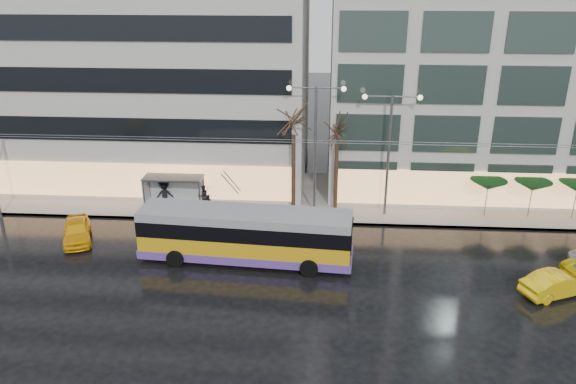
# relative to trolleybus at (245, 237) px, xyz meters

# --- Properties ---
(ground) EXTENTS (140.00, 140.00, 0.00)m
(ground) POSITION_rel_trolleybus_xyz_m (1.90, -3.55, -1.58)
(ground) COLOR black
(ground) RESTS_ON ground
(sidewalk) EXTENTS (80.00, 10.00, 0.15)m
(sidewalk) POSITION_rel_trolleybus_xyz_m (3.90, 10.45, -1.50)
(sidewalk) COLOR gray
(sidewalk) RESTS_ON ground
(kerb) EXTENTS (80.00, 0.10, 0.15)m
(kerb) POSITION_rel_trolleybus_xyz_m (3.90, 5.50, -1.50)
(kerb) COLOR slate
(kerb) RESTS_ON ground
(building_left) EXTENTS (34.00, 14.00, 22.00)m
(building_left) POSITION_rel_trolleybus_xyz_m (-14.10, 15.45, 9.57)
(building_left) COLOR #BBB9B3
(building_left) RESTS_ON sidewalk
(building_right) EXTENTS (32.00, 14.00, 25.00)m
(building_right) POSITION_rel_trolleybus_xyz_m (20.90, 15.45, 11.07)
(building_right) COLOR #BBB9B3
(building_right) RESTS_ON sidewalk
(trolleybus) EXTENTS (12.72, 5.32, 5.83)m
(trolleybus) POSITION_rel_trolleybus_xyz_m (0.00, 0.00, 0.00)
(trolleybus) COLOR gold
(trolleybus) RESTS_ON ground
(catenary) EXTENTS (42.24, 5.12, 7.00)m
(catenary) POSITION_rel_trolleybus_xyz_m (2.90, 4.39, 2.68)
(catenary) COLOR #595B60
(catenary) RESTS_ON ground
(bus_shelter) EXTENTS (4.20, 1.60, 2.51)m
(bus_shelter) POSITION_rel_trolleybus_xyz_m (-6.49, 7.14, 0.38)
(bus_shelter) COLOR #595B60
(bus_shelter) RESTS_ON sidewalk
(street_lamp_near) EXTENTS (3.96, 0.36, 9.03)m
(street_lamp_near) POSITION_rel_trolleybus_xyz_m (3.90, 7.25, 4.41)
(street_lamp_near) COLOR #595B60
(street_lamp_near) RESTS_ON sidewalk
(street_lamp_far) EXTENTS (3.96, 0.36, 8.53)m
(street_lamp_far) POSITION_rel_trolleybus_xyz_m (8.90, 7.25, 4.14)
(street_lamp_far) COLOR #595B60
(street_lamp_far) RESTS_ON sidewalk
(tree_a) EXTENTS (3.20, 3.20, 8.40)m
(tree_a) POSITION_rel_trolleybus_xyz_m (2.40, 7.45, 5.51)
(tree_a) COLOR black
(tree_a) RESTS_ON sidewalk
(tree_b) EXTENTS (3.20, 3.20, 7.70)m
(tree_b) POSITION_rel_trolleybus_xyz_m (5.40, 7.65, 4.82)
(tree_b) COLOR black
(tree_b) RESTS_ON sidewalk
(parasol_a) EXTENTS (2.50, 2.50, 2.65)m
(parasol_a) POSITION_rel_trolleybus_xyz_m (15.90, 7.45, 0.87)
(parasol_a) COLOR #595B60
(parasol_a) RESTS_ON sidewalk
(parasol_b) EXTENTS (2.50, 2.50, 2.65)m
(parasol_b) POSITION_rel_trolleybus_xyz_m (18.90, 7.45, 0.87)
(parasol_b) COLOR #595B60
(parasol_b) RESTS_ON sidewalk
(taxi_a) EXTENTS (3.13, 4.48, 1.42)m
(taxi_a) POSITION_rel_trolleybus_xyz_m (-11.20, 1.89, -0.87)
(taxi_a) COLOR #FFB80D
(taxi_a) RESTS_ON ground
(taxi_b) EXTENTS (4.30, 2.96, 1.34)m
(taxi_b) POSITION_rel_trolleybus_xyz_m (17.17, -2.62, -0.91)
(taxi_b) COLOR yellow
(taxi_b) RESTS_ON ground
(pedestrian_a) EXTENTS (1.05, 1.07, 2.19)m
(pedestrian_a) POSITION_rel_trolleybus_xyz_m (-3.50, 6.21, 0.05)
(pedestrian_a) COLOR black
(pedestrian_a) RESTS_ON sidewalk
(pedestrian_b) EXTENTS (1.03, 0.98, 1.67)m
(pedestrian_b) POSITION_rel_trolleybus_xyz_m (-4.19, 7.66, -0.59)
(pedestrian_b) COLOR black
(pedestrian_b) RESTS_ON sidewalk
(pedestrian_c) EXTENTS (1.36, 0.99, 2.11)m
(pedestrian_c) POSITION_rel_trolleybus_xyz_m (-6.97, 7.45, -0.29)
(pedestrian_c) COLOR black
(pedestrian_c) RESTS_ON sidewalk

